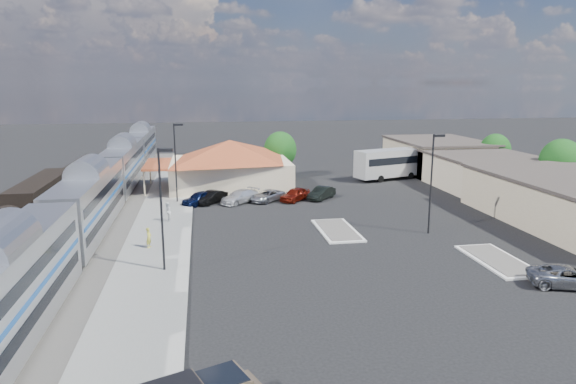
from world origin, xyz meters
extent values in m
plane|color=black|center=(0.00, 0.00, 0.00)|extent=(280.00, 280.00, 0.00)
cube|color=#4C4944|center=(-21.00, 8.00, 0.06)|extent=(16.00, 100.00, 0.12)
cube|color=gray|center=(-12.00, 6.00, 0.09)|extent=(5.50, 92.00, 0.18)
cube|color=silver|center=(-18.00, -16.58, 3.05)|extent=(3.00, 20.00, 5.00)
cube|color=black|center=(-18.00, -16.58, 0.30)|extent=(2.20, 16.00, 0.60)
cube|color=silver|center=(-18.00, 4.42, 3.05)|extent=(3.00, 20.00, 5.00)
cube|color=black|center=(-18.00, 4.42, 0.30)|extent=(2.20, 16.00, 0.60)
cube|color=silver|center=(-18.00, 25.42, 3.05)|extent=(3.00, 20.00, 5.00)
cube|color=black|center=(-18.00, 25.42, 0.30)|extent=(2.20, 16.00, 0.60)
cube|color=silver|center=(-18.00, 46.42, 3.05)|extent=(3.00, 20.00, 5.00)
cube|color=black|center=(-18.00, 46.42, 0.30)|extent=(2.20, 16.00, 0.60)
cube|color=black|center=(-24.00, 11.44, 2.20)|extent=(2.80, 14.00, 3.60)
cube|color=black|center=(-24.00, 11.44, 0.30)|extent=(2.20, 12.00, 0.60)
cylinder|color=black|center=(-24.00, 27.44, 2.10)|extent=(2.80, 14.00, 2.80)
cube|color=black|center=(-24.00, 27.44, 0.30)|extent=(2.20, 12.00, 0.60)
cube|color=beige|center=(-4.50, 24.00, 1.80)|extent=(15.00, 12.00, 3.60)
pyramid|color=#933D20|center=(-4.50, 24.00, 4.90)|extent=(15.30, 12.24, 2.60)
cube|color=#933D20|center=(-13.60, 24.00, 3.30)|extent=(3.20, 9.60, 0.25)
cube|color=#C6B28C|center=(28.00, 18.00, 2.00)|extent=(12.00, 18.00, 4.00)
cube|color=#3F3833|center=(28.00, 18.00, 4.15)|extent=(12.40, 18.40, 0.30)
cube|color=#C6B28C|center=(28.00, 32.00, 2.25)|extent=(12.00, 16.00, 4.50)
cube|color=#3F3833|center=(28.00, 32.00, 4.65)|extent=(12.40, 16.40, 0.30)
cube|color=silver|center=(4.00, 2.00, 0.07)|extent=(3.30, 7.50, 0.15)
cube|color=#4C4944|center=(4.00, 2.00, 0.16)|extent=(2.70, 6.90, 0.10)
cube|color=silver|center=(14.00, -8.00, 0.07)|extent=(3.30, 7.50, 0.15)
cube|color=#4C4944|center=(14.00, -8.00, 0.16)|extent=(2.70, 6.90, 0.10)
cylinder|color=black|center=(-11.00, -6.00, 4.50)|extent=(0.16, 0.16, 9.00)
cube|color=black|center=(-10.50, -6.00, 8.85)|extent=(1.00, 0.25, 0.22)
cylinder|color=black|center=(-11.00, 16.00, 4.50)|extent=(0.16, 0.16, 9.00)
cube|color=black|center=(-10.50, 16.00, 8.85)|extent=(1.00, 0.25, 0.22)
cylinder|color=black|center=(12.00, 0.00, 4.50)|extent=(0.16, 0.16, 9.00)
cube|color=black|center=(12.50, 0.00, 8.85)|extent=(1.00, 0.25, 0.22)
cylinder|color=#382314|center=(34.00, 12.00, 1.43)|extent=(0.30, 0.30, 2.86)
ellipsoid|color=#123F13|center=(34.00, 12.00, 4.23)|extent=(4.94, 4.94, 5.46)
cylinder|color=#382314|center=(34.00, 26.00, 1.28)|extent=(0.30, 0.30, 2.55)
ellipsoid|color=#123F13|center=(34.00, 26.00, 3.77)|extent=(4.41, 4.41, 4.87)
cylinder|color=#382314|center=(3.00, 30.00, 1.36)|extent=(0.30, 0.30, 2.73)
ellipsoid|color=#123F13|center=(3.00, 30.00, 4.03)|extent=(4.71, 4.71, 5.21)
imported|color=gray|center=(15.82, -13.35, 0.71)|extent=(5.58, 3.88, 1.42)
cube|color=silver|center=(19.35, 26.40, 2.37)|extent=(13.46, 6.75, 3.74)
cube|color=black|center=(19.35, 26.40, 2.82)|extent=(12.46, 6.47, 0.99)
cylinder|color=black|center=(24.14, 26.58, 0.50)|extent=(1.04, 0.62, 0.99)
cylinder|color=black|center=(23.36, 29.03, 0.50)|extent=(1.04, 0.62, 0.99)
cylinder|color=black|center=(15.96, 23.96, 0.50)|extent=(1.04, 0.62, 0.99)
cylinder|color=black|center=(15.18, 26.42, 0.50)|extent=(1.04, 0.62, 0.99)
imported|color=gold|center=(-12.56, -0.59, 1.02)|extent=(0.56, 0.70, 1.68)
imported|color=white|center=(-11.56, 7.50, 1.11)|extent=(0.81, 0.98, 1.86)
imported|color=#0B153B|center=(-8.50, 14.89, 0.73)|extent=(4.32, 4.22, 1.47)
imported|color=black|center=(-7.18, 15.19, 0.71)|extent=(4.00, 4.18, 1.42)
imported|color=silver|center=(-3.98, 14.89, 0.73)|extent=(5.11, 4.88, 1.46)
imported|color=gray|center=(-0.78, 15.19, 0.65)|extent=(4.91, 4.78, 1.30)
imported|color=maroon|center=(2.42, 14.89, 0.75)|extent=(4.35, 4.43, 1.51)
imported|color=black|center=(5.62, 15.19, 0.73)|extent=(4.09, 4.29, 1.45)
camera|label=1|loc=(-8.03, -42.05, 13.38)|focal=32.00mm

